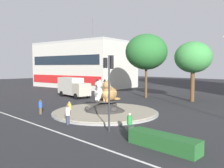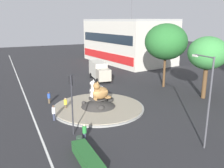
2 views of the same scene
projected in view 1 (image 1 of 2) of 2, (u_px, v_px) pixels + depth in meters
name	position (u px, v px, depth m)	size (l,w,h in m)	color
ground_plane	(105.00, 113.00, 26.23)	(160.00, 160.00, 0.00)	#28282B
lane_centreline	(39.00, 126.00, 20.67)	(112.00, 0.20, 0.01)	silver
roundabout_island	(105.00, 109.00, 26.21)	(11.48, 11.48, 1.42)	gray
cat_statue_white	(101.00, 92.00, 26.48)	(1.53, 2.43, 2.32)	silver
cat_statue_tabby	(109.00, 93.00, 25.58)	(1.68, 2.60, 2.38)	#9E703D
traffic_light_mast	(109.00, 77.00, 18.66)	(0.74, 0.50, 5.95)	#2D2D33
shophouse_block	(84.00, 65.00, 60.36)	(24.98, 16.95, 15.95)	beige
clipped_hedge_strip	(163.00, 142.00, 14.89)	(4.67, 1.20, 0.90)	#235B28
broadleaf_tree_behind_island	(146.00, 52.00, 38.63)	(6.73, 6.73, 10.29)	brown
second_tree_near_tower	(193.00, 58.00, 34.63)	(5.29, 5.29, 8.67)	brown
pedestrian_white_shirt	(68.00, 114.00, 21.06)	(0.39, 0.39, 1.77)	#33384C
pedestrian_yellow_shirt	(69.00, 109.00, 24.27)	(0.38, 0.38, 1.56)	brown
pedestrian_green_shirt	(130.00, 123.00, 18.11)	(0.38, 0.38, 1.61)	#33384C
pedestrian_blue_shirt	(40.00, 107.00, 25.67)	(0.40, 0.40, 1.55)	brown
delivery_box_truck	(73.00, 87.00, 40.10)	(7.31, 3.11, 3.21)	#B7AD99
litter_bin	(131.00, 132.00, 17.06)	(0.56, 0.56, 0.90)	#2D4233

